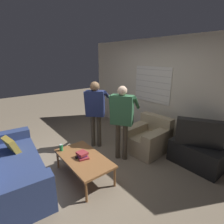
% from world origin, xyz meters
% --- Properties ---
extents(ground_plane, '(16.00, 16.00, 0.00)m').
position_xyz_m(ground_plane, '(0.00, 0.00, 0.00)').
color(ground_plane, '#7F705B').
extents(wall_back, '(5.20, 0.08, 2.55)m').
position_xyz_m(wall_back, '(-0.00, 2.03, 1.28)').
color(wall_back, beige).
rests_on(wall_back, ground_plane).
extents(couch_blue, '(2.15, 1.01, 0.87)m').
position_xyz_m(couch_blue, '(-0.37, -1.39, 0.32)').
color(couch_blue, navy).
rests_on(couch_blue, ground_plane).
extents(armchair_beige, '(0.87, 0.93, 0.78)m').
position_xyz_m(armchair_beige, '(0.33, 1.36, 0.30)').
color(armchair_beige, tan).
rests_on(armchair_beige, ground_plane).
extents(coffee_table, '(1.17, 0.63, 0.40)m').
position_xyz_m(coffee_table, '(0.27, -0.31, 0.36)').
color(coffee_table, brown).
rests_on(coffee_table, ground_plane).
extents(tv_stand, '(0.98, 0.47, 0.47)m').
position_xyz_m(tv_stand, '(1.35, 1.58, 0.24)').
color(tv_stand, black).
rests_on(tv_stand, ground_plane).
extents(tv, '(0.82, 0.59, 0.51)m').
position_xyz_m(tv, '(1.35, 1.59, 0.73)').
color(tv, black).
rests_on(tv, tv_stand).
extents(person_left_standing, '(0.49, 0.79, 1.58)m').
position_xyz_m(person_left_standing, '(-0.58, 0.51, 1.00)').
color(person_left_standing, '#4C4233').
rests_on(person_left_standing, ground_plane).
extents(person_right_standing, '(0.54, 0.78, 1.57)m').
position_xyz_m(person_right_standing, '(0.22, 0.63, 0.99)').
color(person_right_standing, '#4C4233').
rests_on(person_right_standing, ground_plane).
extents(book_stack, '(0.23, 0.22, 0.10)m').
position_xyz_m(book_stack, '(0.26, -0.33, 0.45)').
color(book_stack, maroon).
rests_on(book_stack, coffee_table).
extents(soda_can, '(0.07, 0.07, 0.13)m').
position_xyz_m(soda_can, '(-0.20, -0.53, 0.46)').
color(soda_can, '#238E47').
rests_on(soda_can, coffee_table).
extents(spare_remote, '(0.06, 0.13, 0.02)m').
position_xyz_m(spare_remote, '(0.23, -0.38, 0.41)').
color(spare_remote, black).
rests_on(spare_remote, coffee_table).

